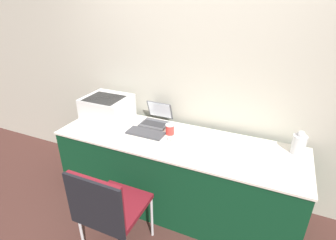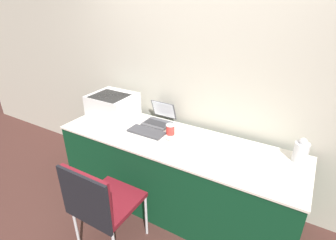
{
  "view_description": "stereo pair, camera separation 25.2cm",
  "coord_description": "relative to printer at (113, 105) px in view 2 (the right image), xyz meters",
  "views": [
    {
      "loc": [
        0.82,
        -1.68,
        2.07
      ],
      "look_at": [
        -0.1,
        0.39,
        0.98
      ],
      "focal_mm": 28.0,
      "sensor_mm": 36.0,
      "label": 1
    },
    {
      "loc": [
        1.04,
        -1.57,
        2.07
      ],
      "look_at": [
        -0.1,
        0.39,
        0.98
      ],
      "focal_mm": 28.0,
      "sensor_mm": 36.0,
      "label": 2
    }
  ],
  "objects": [
    {
      "name": "ground_plane",
      "position": [
        0.87,
        -0.47,
        -0.95
      ],
      "size": [
        14.0,
        14.0,
        0.0
      ],
      "primitive_type": "plane",
      "color": "#472823"
    },
    {
      "name": "metal_pitcher",
      "position": [
        1.93,
        0.11,
        -0.05
      ],
      "size": [
        0.12,
        0.12,
        0.22
      ],
      "color": "silver",
      "rests_on": "table"
    },
    {
      "name": "mouse",
      "position": [
        0.81,
        -0.14,
        -0.13
      ],
      "size": [
        0.06,
        0.05,
        0.04
      ],
      "color": "silver",
      "rests_on": "table"
    },
    {
      "name": "chair",
      "position": [
        0.62,
        -0.94,
        -0.36
      ],
      "size": [
        0.49,
        0.5,
        0.92
      ],
      "color": "maroon",
      "rests_on": "ground_plane"
    },
    {
      "name": "table",
      "position": [
        0.87,
        -0.11,
        -0.55
      ],
      "size": [
        2.4,
        0.73,
        0.8
      ],
      "color": "#0C381E",
      "rests_on": "ground_plane"
    },
    {
      "name": "printer",
      "position": [
        0.0,
        0.0,
        0.0
      ],
      "size": [
        0.47,
        0.42,
        0.27
      ],
      "color": "silver",
      "rests_on": "table"
    },
    {
      "name": "external_keyboard",
      "position": [
        0.54,
        -0.12,
        -0.14
      ],
      "size": [
        0.38,
        0.16,
        0.02
      ],
      "color": "#3D3D42",
      "rests_on": "table"
    },
    {
      "name": "wall_back",
      "position": [
        0.87,
        0.35,
        0.35
      ],
      "size": [
        8.0,
        0.05,
        2.6
      ],
      "color": "#B7B2A3",
      "rests_on": "ground_plane"
    },
    {
      "name": "coffee_cup",
      "position": [
        0.76,
        -0.03,
        -0.09
      ],
      "size": [
        0.09,
        0.09,
        0.11
      ],
      "color": "red",
      "rests_on": "table"
    },
    {
      "name": "laptop_left",
      "position": [
        0.53,
        0.14,
        -0.1
      ],
      "size": [
        0.29,
        0.29,
        0.22
      ],
      "color": "#4C4C51",
      "rests_on": "table"
    }
  ]
}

